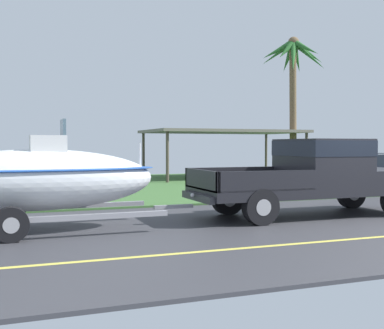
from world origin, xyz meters
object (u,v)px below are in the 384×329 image
(parked_sedan_near, at_px, (372,172))
(carport_awning, at_px, (223,132))
(pickup_truck_towing, at_px, (321,173))
(boat_on_trailer, at_px, (35,179))
(palm_tree_near_left, at_px, (293,68))

(parked_sedan_near, distance_m, carport_awning, 8.37)
(pickup_truck_towing, xyz_separation_m, boat_on_trailer, (-6.81, 0.00, 0.01))
(boat_on_trailer, distance_m, carport_awning, 16.35)
(pickup_truck_towing, distance_m, carport_awning, 13.33)
(pickup_truck_towing, height_order, boat_on_trailer, boat_on_trailer)
(boat_on_trailer, bearing_deg, carport_awning, 52.25)
(pickup_truck_towing, distance_m, palm_tree_near_left, 14.04)
(boat_on_trailer, relative_size, carport_awning, 0.77)
(palm_tree_near_left, bearing_deg, boat_on_trailer, -139.00)
(carport_awning, relative_size, palm_tree_near_left, 1.08)
(boat_on_trailer, relative_size, palm_tree_near_left, 0.83)
(boat_on_trailer, relative_size, parked_sedan_near, 1.41)
(pickup_truck_towing, distance_m, parked_sedan_near, 8.04)
(parked_sedan_near, relative_size, carport_awning, 0.55)
(boat_on_trailer, xyz_separation_m, palm_tree_near_left, (13.30, 11.56, 4.61))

